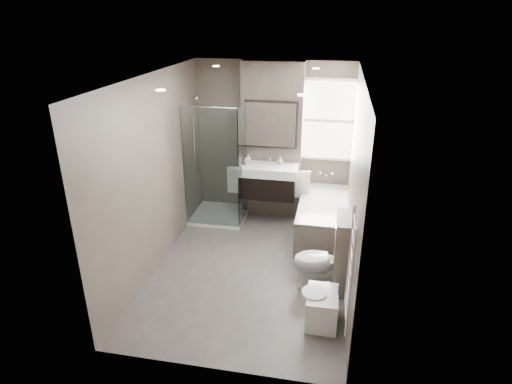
% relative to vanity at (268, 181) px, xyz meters
% --- Properties ---
extents(room, '(2.70, 3.90, 2.70)m').
position_rel_vanity_xyz_m(room, '(0.00, -1.43, 0.56)').
color(room, '#4F4A49').
rests_on(room, ground).
extents(vanity_pier, '(1.00, 0.25, 2.60)m').
position_rel_vanity_xyz_m(vanity_pier, '(0.00, 0.35, 0.56)').
color(vanity_pier, '#5B5147').
rests_on(vanity_pier, ground).
extents(vanity, '(0.95, 0.47, 0.66)m').
position_rel_vanity_xyz_m(vanity, '(0.00, 0.00, 0.00)').
color(vanity, black).
rests_on(vanity, vanity_pier).
extents(mirror_cabinet, '(0.86, 0.08, 0.76)m').
position_rel_vanity_xyz_m(mirror_cabinet, '(0.00, 0.19, 0.89)').
color(mirror_cabinet, black).
rests_on(mirror_cabinet, vanity_pier).
extents(towel_left, '(0.24, 0.06, 0.44)m').
position_rel_vanity_xyz_m(towel_left, '(-0.56, -0.02, -0.02)').
color(towel_left, white).
rests_on(towel_left, vanity_pier).
extents(towel_right, '(0.24, 0.06, 0.44)m').
position_rel_vanity_xyz_m(towel_right, '(0.56, -0.02, -0.02)').
color(towel_right, white).
rests_on(towel_right, vanity_pier).
extents(shower_enclosure, '(0.90, 0.90, 2.00)m').
position_rel_vanity_xyz_m(shower_enclosure, '(-0.75, -0.08, -0.25)').
color(shower_enclosure, white).
rests_on(shower_enclosure, ground).
extents(bathtub, '(0.75, 1.60, 0.57)m').
position_rel_vanity_xyz_m(bathtub, '(0.92, -0.33, -0.43)').
color(bathtub, '#5B5147').
rests_on(bathtub, ground).
extents(window, '(0.98, 0.06, 1.33)m').
position_rel_vanity_xyz_m(window, '(0.90, 0.45, 0.93)').
color(window, white).
rests_on(window, room).
extents(toilet, '(0.78, 0.53, 0.73)m').
position_rel_vanity_xyz_m(toilet, '(0.97, -1.69, -0.38)').
color(toilet, white).
rests_on(toilet, ground).
extents(cistern_box, '(0.19, 0.55, 1.00)m').
position_rel_vanity_xyz_m(cistern_box, '(1.21, -1.68, -0.24)').
color(cistern_box, '#5B5147').
rests_on(cistern_box, ground).
extents(bidet, '(0.41, 0.48, 0.50)m').
position_rel_vanity_xyz_m(bidet, '(1.01, -2.41, -0.54)').
color(bidet, white).
rests_on(bidet, ground).
extents(towel_radiator, '(0.03, 0.49, 1.10)m').
position_rel_vanity_xyz_m(towel_radiator, '(1.25, -3.03, 0.38)').
color(towel_radiator, silver).
rests_on(towel_radiator, room).
extents(soap_bottle_a, '(0.08, 0.08, 0.17)m').
position_rel_vanity_xyz_m(soap_bottle_a, '(-0.34, 0.00, 0.34)').
color(soap_bottle_a, white).
rests_on(soap_bottle_a, vanity).
extents(soap_bottle_b, '(0.09, 0.09, 0.12)m').
position_rel_vanity_xyz_m(soap_bottle_b, '(0.17, 0.13, 0.32)').
color(soap_bottle_b, white).
rests_on(soap_bottle_b, vanity).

